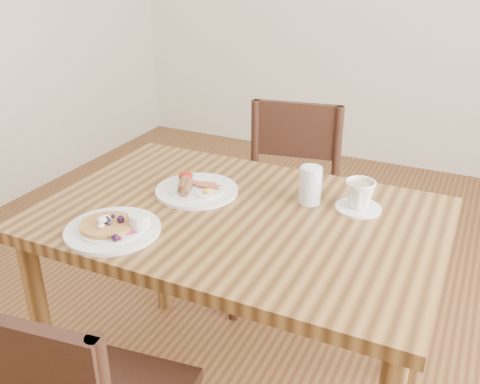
{
  "coord_description": "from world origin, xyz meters",
  "views": [
    {
      "loc": [
        0.62,
        -1.29,
        1.5
      ],
      "look_at": [
        0.0,
        0.0,
        0.82
      ],
      "focal_mm": 40.0,
      "sensor_mm": 36.0,
      "label": 1
    }
  ],
  "objects_px": {
    "chair_far": "(288,199)",
    "teacup_saucer": "(359,196)",
    "water_glass": "(310,185)",
    "dining_table": "(240,241)",
    "breakfast_plate": "(196,189)",
    "pancake_plate": "(114,227)"
  },
  "relations": [
    {
      "from": "chair_far",
      "to": "teacup_saucer",
      "type": "xyz_separation_m",
      "value": [
        0.4,
        -0.47,
        0.3
      ]
    },
    {
      "from": "water_glass",
      "to": "chair_far",
      "type": "bearing_deg",
      "value": 116.87
    },
    {
      "from": "dining_table",
      "to": "breakfast_plate",
      "type": "xyz_separation_m",
      "value": [
        -0.2,
        0.07,
        0.11
      ]
    },
    {
      "from": "dining_table",
      "to": "teacup_saucer",
      "type": "bearing_deg",
      "value": 29.75
    },
    {
      "from": "teacup_saucer",
      "to": "water_glass",
      "type": "height_order",
      "value": "water_glass"
    },
    {
      "from": "pancake_plate",
      "to": "breakfast_plate",
      "type": "height_order",
      "value": "pancake_plate"
    },
    {
      "from": "teacup_saucer",
      "to": "dining_table",
      "type": "bearing_deg",
      "value": -150.25
    },
    {
      "from": "chair_far",
      "to": "dining_table",
      "type": "bearing_deg",
      "value": 87.09
    },
    {
      "from": "dining_table",
      "to": "pancake_plate",
      "type": "height_order",
      "value": "pancake_plate"
    },
    {
      "from": "chair_far",
      "to": "teacup_saucer",
      "type": "height_order",
      "value": "chair_far"
    },
    {
      "from": "breakfast_plate",
      "to": "teacup_saucer",
      "type": "relative_size",
      "value": 1.93
    },
    {
      "from": "breakfast_plate",
      "to": "water_glass",
      "type": "height_order",
      "value": "water_glass"
    },
    {
      "from": "chair_far",
      "to": "water_glass",
      "type": "xyz_separation_m",
      "value": [
        0.25,
        -0.49,
        0.32
      ]
    },
    {
      "from": "pancake_plate",
      "to": "breakfast_plate",
      "type": "bearing_deg",
      "value": 77.24
    },
    {
      "from": "dining_table",
      "to": "water_glass",
      "type": "distance_m",
      "value": 0.28
    },
    {
      "from": "dining_table",
      "to": "chair_far",
      "type": "relative_size",
      "value": 1.36
    },
    {
      "from": "dining_table",
      "to": "pancake_plate",
      "type": "xyz_separation_m",
      "value": [
        -0.27,
        -0.26,
        0.11
      ]
    },
    {
      "from": "teacup_saucer",
      "to": "breakfast_plate",
      "type": "bearing_deg",
      "value": -167.9
    },
    {
      "from": "chair_far",
      "to": "water_glass",
      "type": "bearing_deg",
      "value": 106.72
    },
    {
      "from": "pancake_plate",
      "to": "teacup_saucer",
      "type": "xyz_separation_m",
      "value": [
        0.58,
        0.44,
        0.03
      ]
    },
    {
      "from": "chair_far",
      "to": "pancake_plate",
      "type": "distance_m",
      "value": 0.96
    },
    {
      "from": "dining_table",
      "to": "teacup_saucer",
      "type": "xyz_separation_m",
      "value": [
        0.32,
        0.18,
        0.14
      ]
    }
  ]
}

